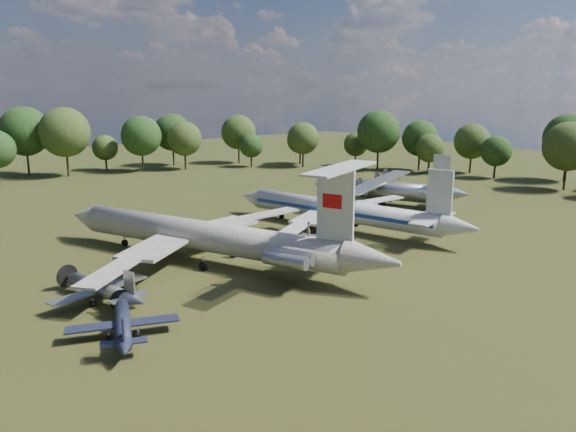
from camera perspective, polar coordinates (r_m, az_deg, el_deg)
ground at (r=73.66m, az=-4.86°, el=-4.23°), size 300.00×300.00×0.00m
il62_airliner at (r=71.83m, az=-8.41°, el=-2.59°), size 58.54×65.28×5.26m
tu104_jet at (r=87.70m, az=5.44°, el=0.12°), size 44.72×52.74×4.54m
an12_transport at (r=108.10m, az=9.62°, el=2.40°), size 39.89×41.68×4.30m
small_prop_west at (r=52.67m, az=-16.41°, el=-10.84°), size 13.90×15.99×1.96m
small_prop_northwest at (r=61.48m, az=-18.34°, el=-7.35°), size 14.18×17.08×2.19m
person_on_il62 at (r=63.12m, az=2.08°, el=-1.35°), size 0.75×0.76×1.76m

